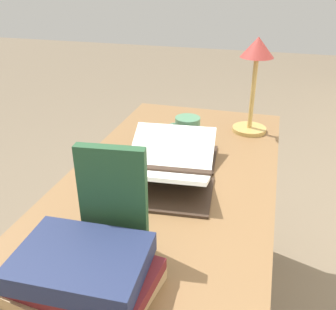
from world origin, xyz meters
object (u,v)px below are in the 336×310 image
(reading_lamp, at_px, (256,67))
(coffee_mug, at_px, (187,129))
(pencil, at_px, (108,165))
(book_stack_tall, at_px, (83,274))
(open_book, at_px, (167,166))
(book_standing_upright, at_px, (113,201))

(reading_lamp, distance_m, coffee_mug, 0.35)
(coffee_mug, relative_size, pencil, 0.86)
(book_stack_tall, bearing_deg, open_book, 177.25)
(book_stack_tall, xyz_separation_m, coffee_mug, (-0.79, 0.03, -0.00))
(book_stack_tall, distance_m, coffee_mug, 0.79)
(open_book, height_order, coffee_mug, coffee_mug)
(open_book, distance_m, book_stack_tall, 0.53)
(coffee_mug, bearing_deg, book_standing_upright, -1.70)
(book_standing_upright, relative_size, pencil, 1.84)
(book_stack_tall, distance_m, pencil, 0.55)
(book_stack_tall, xyz_separation_m, reading_lamp, (-0.96, 0.25, 0.22))
(reading_lamp, relative_size, coffee_mug, 2.99)
(pencil, bearing_deg, reading_lamp, 135.36)
(reading_lamp, xyz_separation_m, pencil, (0.44, -0.43, -0.26))
(reading_lamp, xyz_separation_m, coffee_mug, (0.17, -0.22, -0.22))
(book_standing_upright, xyz_separation_m, pencil, (-0.38, -0.19, -0.13))
(book_standing_upright, bearing_deg, reading_lamp, 156.59)
(book_stack_tall, relative_size, reading_lamp, 0.81)
(book_stack_tall, distance_m, reading_lamp, 1.02)
(book_stack_tall, xyz_separation_m, book_standing_upright, (-0.15, 0.01, 0.08))
(open_book, distance_m, coffee_mug, 0.27)
(reading_lamp, distance_m, pencil, 0.67)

